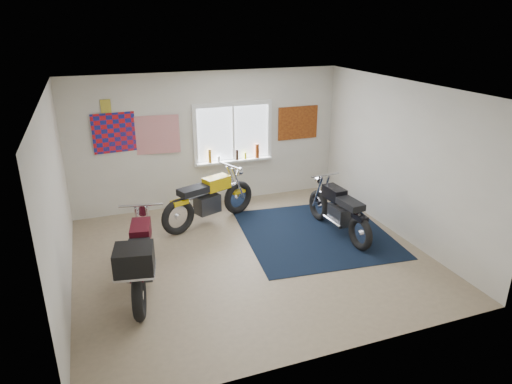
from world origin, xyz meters
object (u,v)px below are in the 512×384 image
object	(u,v)px
black_chrome_bike	(339,211)
maroon_tourer	(140,258)
yellow_triumph	(209,200)
navy_rug	(315,233)

from	to	relation	value
black_chrome_bike	maroon_tourer	xyz separation A→B (m)	(-3.53, -0.74, 0.13)
yellow_triumph	maroon_tourer	world-z (taller)	maroon_tourer
navy_rug	yellow_triumph	world-z (taller)	yellow_triumph
maroon_tourer	navy_rug	bearing A→B (deg)	-63.96
navy_rug	yellow_triumph	distance (m)	2.06
yellow_triumph	black_chrome_bike	bearing A→B (deg)	-53.13
black_chrome_bike	maroon_tourer	world-z (taller)	maroon_tourer
navy_rug	maroon_tourer	bearing A→B (deg)	-164.69
black_chrome_bike	maroon_tourer	distance (m)	3.61
maroon_tourer	black_chrome_bike	bearing A→B (deg)	-67.36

